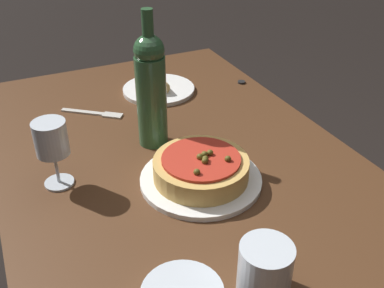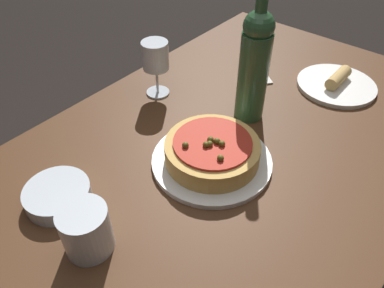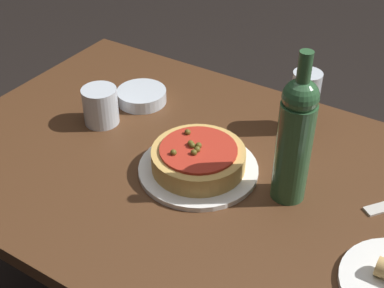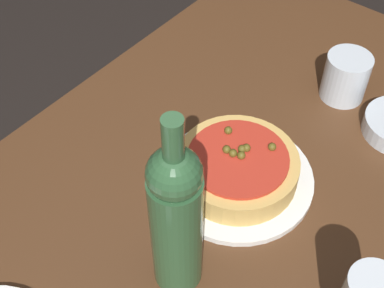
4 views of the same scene
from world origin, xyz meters
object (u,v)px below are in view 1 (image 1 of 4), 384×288
object	(u,v)px
dining_table	(185,202)
pizza	(201,168)
wine_bottle	(151,88)
fork	(96,113)
water_cup	(265,270)
bottle_cap	(241,82)
dinner_plate	(201,179)
side_plate	(159,88)
wine_glass	(51,141)

from	to	relation	value
dining_table	pizza	world-z (taller)	pizza
wine_bottle	fork	distance (m)	0.27
water_cup	bottle_cap	distance (m)	0.81
dinner_plate	side_plate	bearing A→B (deg)	169.74
wine_bottle	water_cup	xyz separation A→B (m)	(0.50, -0.00, -0.10)
wine_bottle	pizza	bearing A→B (deg)	9.82
water_cup	wine_glass	bearing A→B (deg)	-150.47
dining_table	wine_glass	size ratio (longest dim) A/B	8.91
dinner_plate	water_cup	distance (m)	0.31
dining_table	wine_bottle	bearing A→B (deg)	-170.13
dining_table	side_plate	bearing A→B (deg)	166.85
wine_bottle	side_plate	bearing A→B (deg)	156.16
pizza	wine_glass	size ratio (longest dim) A/B	1.36
wine_bottle	side_plate	world-z (taller)	wine_bottle
dining_table	bottle_cap	distance (m)	0.51
wine_glass	water_cup	distance (m)	0.50
pizza	fork	distance (m)	0.42
bottle_cap	side_plate	bearing A→B (deg)	-101.65
wine_glass	bottle_cap	distance (m)	0.70
dinner_plate	wine_glass	xyz separation A→B (m)	(-0.12, -0.28, 0.10)
wine_glass	wine_bottle	size ratio (longest dim) A/B	0.46
pizza	wine_bottle	world-z (taller)	wine_bottle
pizza	water_cup	xyz separation A→B (m)	(0.31, -0.04, 0.01)
dinner_plate	fork	size ratio (longest dim) A/B	1.74
pizza	side_plate	world-z (taller)	pizza
dining_table	dinner_plate	world-z (taller)	dinner_plate
wine_bottle	bottle_cap	world-z (taller)	wine_bottle
wine_glass	wine_bottle	xyz separation A→B (m)	(-0.07, 0.25, 0.04)
wine_bottle	side_plate	size ratio (longest dim) A/B	1.52
side_plate	fork	bearing A→B (deg)	-73.11
dining_table	wine_glass	distance (m)	0.35
wine_glass	wine_bottle	bearing A→B (deg)	106.87
side_plate	bottle_cap	xyz separation A→B (m)	(0.05, 0.26, -0.01)
fork	bottle_cap	distance (m)	0.47
wine_glass	water_cup	world-z (taller)	wine_glass
water_cup	bottle_cap	xyz separation A→B (m)	(-0.72, 0.38, -0.04)
wine_glass	side_plate	size ratio (longest dim) A/B	0.70
dinner_plate	bottle_cap	distance (m)	0.54
pizza	fork	size ratio (longest dim) A/B	1.35
pizza	bottle_cap	distance (m)	0.54
wine_bottle	fork	bearing A→B (deg)	-155.38
dinner_plate	fork	xyz separation A→B (m)	(-0.40, -0.13, -0.00)
dinner_plate	side_plate	distance (m)	0.47
dinner_plate	wine_glass	size ratio (longest dim) A/B	1.74
wine_glass	wine_bottle	world-z (taller)	wine_bottle
wine_bottle	dining_table	bearing A→B (deg)	9.87
dinner_plate	water_cup	bearing A→B (deg)	-6.99
dining_table	pizza	bearing A→B (deg)	9.72
dinner_plate	bottle_cap	world-z (taller)	dinner_plate
dinner_plate	dining_table	bearing A→B (deg)	-170.31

